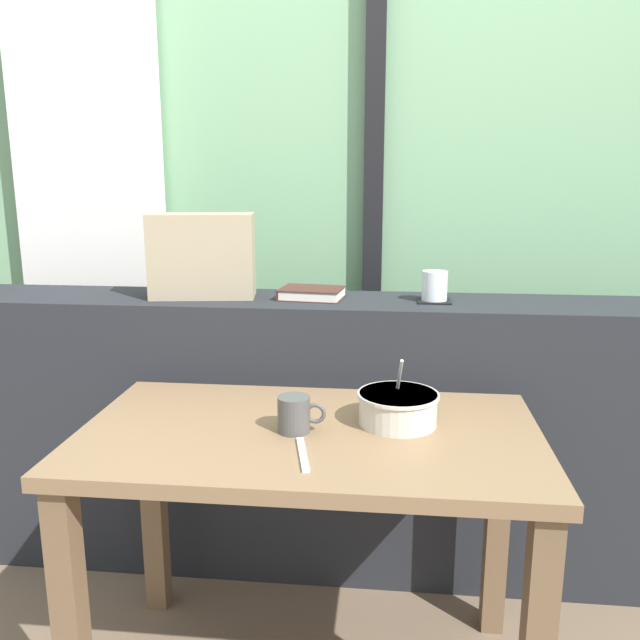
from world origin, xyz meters
The scene contains 12 objects.
outdoor_backdrop centered at (0.00, 1.07, 1.40)m, with size 4.80×0.08×2.80m, color #7AAD7F.
curtain_left_panel centered at (-1.01, 0.97, 1.25)m, with size 0.56×0.06×2.50m, color white.
window_divider_post centered at (0.05, 1.00, 1.30)m, with size 0.07×0.05×2.60m, color black.
dark_console_ledge centered at (0.00, 0.55, 0.44)m, with size 2.80×0.32×0.89m, color #23262B.
breakfast_table centered at (-0.06, 0.00, 0.57)m, with size 1.08×0.61×0.68m.
coaster_square centered at (0.25, 0.55, 0.89)m, with size 0.10×0.10×0.01m, color black.
juice_glass centered at (0.25, 0.55, 0.93)m, with size 0.08×0.08×0.09m.
closed_book centered at (-0.12, 0.56, 0.91)m, with size 0.21×0.17×0.03m.
throw_pillow centered at (-0.46, 0.55, 1.02)m, with size 0.32×0.14×0.26m, color tan.
soup_bowl centered at (0.15, 0.06, 0.72)m, with size 0.19×0.19×0.17m.
fork_utensil centered at (-0.06, -0.14, 0.69)m, with size 0.02×0.17×0.01m, color silver.
ceramic_mug centered at (-0.09, -0.01, 0.73)m, with size 0.11×0.08×0.08m.
Camera 1 is at (0.12, -1.44, 1.27)m, focal length 37.03 mm.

